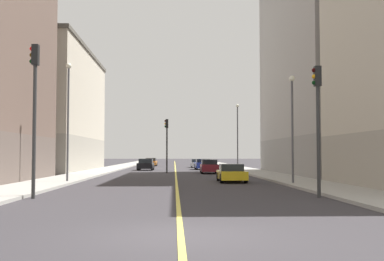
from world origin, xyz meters
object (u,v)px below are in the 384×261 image
(building_left_mid, at_px, (333,55))
(car_blue, at_px, (203,164))
(car_silver, at_px, (197,163))
(car_orange, at_px, (151,162))
(traffic_light_median_far, at_px, (167,138))
(traffic_light_left_near, at_px, (318,112))
(street_lamp_left_far, at_px, (238,130))
(car_maroon, at_px, (209,167))
(street_lamp_left_near, at_px, (292,117))
(building_right_midblock, at_px, (46,111))
(street_lamp_right_near, at_px, (68,110))
(car_yellow, at_px, (231,173))
(traffic_light_right_near, at_px, (34,100))
(car_black, at_px, (146,165))

(building_left_mid, distance_m, car_blue, 22.00)
(car_silver, distance_m, car_orange, 10.99)
(traffic_light_median_far, bearing_deg, traffic_light_left_near, -75.72)
(street_lamp_left_far, distance_m, car_maroon, 9.10)
(street_lamp_left_near, bearing_deg, building_left_mid, 63.05)
(traffic_light_median_far, xyz_separation_m, street_lamp_left_far, (8.17, 6.46, 1.13))
(building_right_midblock, distance_m, traffic_light_left_near, 41.20)
(building_right_midblock, xyz_separation_m, car_silver, (18.37, 14.40, -6.41))
(building_right_midblock, height_order, car_blue, building_right_midblock)
(traffic_light_left_near, distance_m, street_lamp_right_near, 17.48)
(car_yellow, bearing_deg, car_orange, 99.61)
(building_left_mid, relative_size, traffic_light_left_near, 3.91)
(traffic_light_left_near, bearing_deg, car_orange, 99.98)
(car_yellow, bearing_deg, traffic_light_right_near, -129.88)
(street_lamp_left_near, relative_size, car_maroon, 1.47)
(traffic_light_left_near, height_order, street_lamp_right_near, street_lamp_right_near)
(car_yellow, bearing_deg, car_maroon, 91.50)
(car_black, bearing_deg, building_right_midblock, -169.56)
(car_black, bearing_deg, car_maroon, -54.59)
(traffic_light_left_near, height_order, car_black, traffic_light_left_near)
(street_lamp_right_near, xyz_separation_m, car_black, (3.64, 26.13, -4.19))
(building_left_mid, relative_size, traffic_light_right_near, 3.41)
(traffic_light_left_near, relative_size, traffic_light_right_near, 0.87)
(car_maroon, bearing_deg, traffic_light_left_near, -84.11)
(building_left_mid, bearing_deg, building_right_midblock, 160.04)
(traffic_light_median_far, distance_m, street_lamp_left_near, 21.10)
(traffic_light_median_far, relative_size, street_lamp_left_near, 0.82)
(car_yellow, distance_m, car_black, 26.25)
(building_left_mid, bearing_deg, traffic_light_left_near, -110.22)
(building_right_midblock, relative_size, car_silver, 6.04)
(traffic_light_left_near, bearing_deg, car_black, 104.79)
(street_lamp_left_near, height_order, street_lamp_right_near, street_lamp_right_near)
(traffic_light_left_near, relative_size, car_black, 1.38)
(traffic_light_median_far, xyz_separation_m, car_blue, (4.39, 11.26, -2.94))
(traffic_light_left_near, distance_m, street_lamp_left_far, 34.58)
(car_silver, height_order, car_black, car_black)
(car_orange, bearing_deg, traffic_light_right_near, -92.29)
(building_right_midblock, distance_m, car_yellow, 30.51)
(street_lamp_right_near, xyz_separation_m, car_blue, (10.70, 28.26, -4.20))
(traffic_light_left_near, relative_size, street_lamp_left_near, 0.87)
(car_blue, bearing_deg, traffic_light_right_near, -103.87)
(traffic_light_median_far, bearing_deg, car_silver, 78.93)
(car_silver, bearing_deg, car_yellow, -89.18)
(car_maroon, height_order, car_silver, car_maroon)
(traffic_light_right_near, height_order, car_blue, traffic_light_right_near)
(car_yellow, distance_m, car_orange, 46.41)
(street_lamp_left_near, relative_size, car_silver, 1.67)
(street_lamp_right_near, distance_m, car_blue, 30.50)
(traffic_light_right_near, xyz_separation_m, car_maroon, (9.65, 27.37, -3.62))
(car_silver, bearing_deg, building_right_midblock, -141.91)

